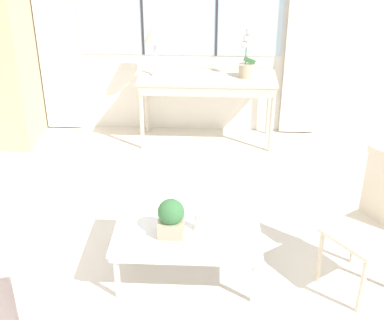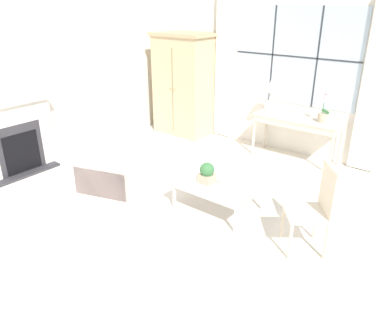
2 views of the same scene
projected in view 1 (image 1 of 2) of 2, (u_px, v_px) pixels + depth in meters
name	position (u px, v px, depth m)	size (l,w,h in m)	color
ground_plane	(151.00, 311.00, 3.67)	(14.00, 14.00, 0.00)	silver
wall_back_windowed	(179.00, 7.00, 5.66)	(7.20, 0.14, 2.80)	silver
console_table	(207.00, 84.00, 5.69)	(1.46, 0.53, 0.76)	beige
table_lamp	(154.00, 34.00, 5.50)	(0.22, 0.22, 0.56)	silver
potted_orchid	(246.00, 60.00, 5.55)	(0.17, 0.14, 0.52)	tan
side_chair_wooden	(375.00, 216.00, 3.69)	(0.62, 0.62, 1.00)	beige
coffee_table	(188.00, 229.00, 3.90)	(1.05, 0.78, 0.40)	silver
potted_plant_small	(171.00, 217.00, 3.72)	(0.19, 0.19, 0.28)	tan
pillar_candle	(199.00, 223.00, 3.80)	(0.09, 0.09, 0.14)	silver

